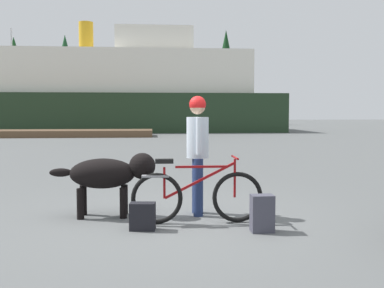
{
  "coord_description": "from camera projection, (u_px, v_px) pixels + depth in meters",
  "views": [
    {
      "loc": [
        -0.32,
        -6.21,
        1.5
      ],
      "look_at": [
        0.27,
        0.63,
        1.01
      ],
      "focal_mm": 42.48,
      "sensor_mm": 36.0,
      "label": 1
    }
  ],
  "objects": [
    {
      "name": "ferry_boat",
      "position": [
        125.0,
        94.0,
        35.74
      ],
      "size": [
        23.91,
        8.93,
        8.44
      ],
      "color": "#1E331E",
      "rests_on": "ground_plane"
    },
    {
      "name": "dog",
      "position": [
        110.0,
        174.0,
        6.47
      ],
      "size": [
        1.5,
        0.5,
        0.91
      ],
      "color": "black",
      "rests_on": "ground_plane"
    },
    {
      "name": "handbag_pannier",
      "position": [
        143.0,
        216.0,
        5.75
      ],
      "size": [
        0.34,
        0.21,
        0.35
      ],
      "primitive_type": "cube",
      "rotation": [
        0.0,
        0.0,
        -0.11
      ],
      "color": "black",
      "rests_on": "ground_plane"
    },
    {
      "name": "dock_pier",
      "position": [
        43.0,
        133.0,
        27.44
      ],
      "size": [
        13.22,
        2.96,
        0.4
      ],
      "primitive_type": "cube",
      "color": "brown",
      "rests_on": "ground_plane"
    },
    {
      "name": "pine_tree_far_right",
      "position": [
        226.0,
        65.0,
        53.47
      ],
      "size": [
        3.39,
        3.39,
        11.11
      ],
      "color": "#4C331E",
      "rests_on": "ground_plane"
    },
    {
      "name": "pine_tree_far_left",
      "position": [
        14.0,
        71.0,
        48.95
      ],
      "size": [
        4.11,
        4.11,
        9.55
      ],
      "color": "#4C331E",
      "rests_on": "ground_plane"
    },
    {
      "name": "person_cyclist",
      "position": [
        198.0,
        143.0,
        6.56
      ],
      "size": [
        0.32,
        0.53,
        1.73
      ],
      "color": "navy",
      "rests_on": "ground_plane"
    },
    {
      "name": "backpack",
      "position": [
        262.0,
        213.0,
        5.66
      ],
      "size": [
        0.28,
        0.2,
        0.47
      ],
      "primitive_type": "cube",
      "rotation": [
        0.0,
        0.0,
        0.0
      ],
      "color": "#3F3F4C",
      "rests_on": "ground_plane"
    },
    {
      "name": "bicycle",
      "position": [
        196.0,
        195.0,
        6.08
      ],
      "size": [
        1.78,
        0.44,
        0.9
      ],
      "color": "black",
      "rests_on": "ground_plane"
    },
    {
      "name": "ground_plane",
      "position": [
        176.0,
        220.0,
        6.31
      ],
      "size": [
        160.0,
        160.0,
        0.0
      ],
      "primitive_type": "plane",
      "color": "#595B5B"
    },
    {
      "name": "sailboat_moored",
      "position": [
        14.0,
        124.0,
        39.43
      ],
      "size": [
        8.46,
        2.37,
        8.68
      ],
      "color": "navy",
      "rests_on": "ground_plane"
    },
    {
      "name": "pine_tree_center",
      "position": [
        132.0,
        68.0,
        49.1
      ],
      "size": [
        2.93,
        2.93,
        10.17
      ],
      "color": "#4C331E",
      "rests_on": "ground_plane"
    },
    {
      "name": "pine_tree_mid_back",
      "position": [
        65.0,
        71.0,
        54.08
      ],
      "size": [
        4.16,
        4.16,
        10.67
      ],
      "color": "#4C331E",
      "rests_on": "ground_plane"
    }
  ]
}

